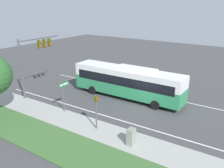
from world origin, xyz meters
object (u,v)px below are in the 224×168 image
pedestrian_signal (96,107)px  utility_cabinet (131,137)px  signal_gantry (35,53)px  bus (128,81)px  street_sign (64,92)px

pedestrian_signal → utility_cabinet: bearing=-98.8°
signal_gantry → utility_cabinet: size_ratio=5.08×
signal_gantry → pedestrian_signal: 11.01m
signal_gantry → utility_cabinet: 14.73m
bus → signal_gantry: 10.29m
bus → signal_gantry: size_ratio=1.93×
bus → utility_cabinet: bearing=-148.0°
signal_gantry → utility_cabinet: bearing=-103.8°
pedestrian_signal → signal_gantry: bearing=74.5°
pedestrian_signal → street_sign: bearing=77.6°
utility_cabinet → bus: bearing=32.0°
pedestrian_signal → bus: bearing=11.4°
pedestrian_signal → utility_cabinet: size_ratio=2.34×
bus → signal_gantry: bearing=117.5°
signal_gantry → pedestrian_signal: size_ratio=2.17×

